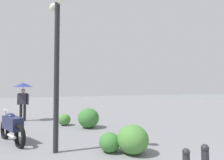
# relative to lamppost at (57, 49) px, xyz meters

# --- Properties ---
(lamppost) EXTENTS (0.98, 0.28, 4.21)m
(lamppost) POSITION_rel_lamppost_xyz_m (0.00, 0.00, 0.00)
(lamppost) COLOR #232328
(lamppost) RESTS_ON ground
(motorcycle) EXTENTS (2.13, 0.67, 1.06)m
(motorcycle) POSITION_rel_lamppost_xyz_m (1.68, 0.99, -2.28)
(motorcycle) COLOR black
(motorcycle) RESTS_ON ground
(pedestrian) EXTENTS (1.00, 1.00, 2.03)m
(pedestrian) POSITION_rel_lamppost_xyz_m (6.12, 0.31, -1.18)
(pedestrian) COLOR black
(pedestrian) RESTS_ON ground
(shrub_low) EXTENTS (1.01, 0.91, 0.86)m
(shrub_low) POSITION_rel_lamppost_xyz_m (2.70, -2.04, -2.36)
(shrub_low) COLOR #387533
(shrub_low) RESTS_ON ground
(shrub_round) EXTENTS (0.89, 0.80, 0.76)m
(shrub_round) POSITION_rel_lamppost_xyz_m (-1.09, -1.75, -2.41)
(shrub_round) COLOR #477F38
(shrub_round) RESTS_ON ground
(shrub_wide) EXTENTS (0.63, 0.57, 0.54)m
(shrub_wide) POSITION_rel_lamppost_xyz_m (3.79, -1.28, -2.52)
(shrub_wide) COLOR #477F38
(shrub_wide) RESTS_ON ground
(shrub_tall) EXTENTS (0.62, 0.56, 0.53)m
(shrub_tall) POSITION_rel_lamppost_xyz_m (-0.67, -1.28, -2.52)
(shrub_tall) COLOR #387533
(shrub_tall) RESTS_ON ground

